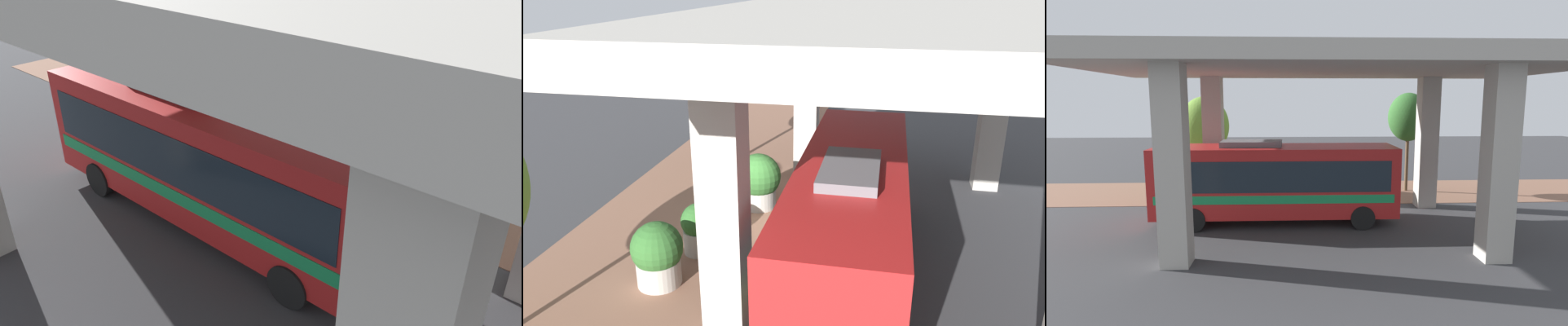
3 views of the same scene
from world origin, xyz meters
The scene contains 8 objects.
ground_plane centered at (0.00, 0.00, 0.00)m, with size 80.00×80.00×0.00m, color #38383A.
sidewalk_strip centered at (-3.00, 0.00, 0.01)m, with size 6.00×40.00×0.02m.
bus centered at (2.91, -2.16, 1.94)m, with size 2.78×10.22×3.58m.
fire_hydrant centered at (-2.16, 2.89, 0.53)m, with size 0.48×0.23×1.04m.
planter_front centered at (-1.48, -1.81, 0.79)m, with size 1.03×1.03×1.55m.
planter_middle centered at (-0.59, 1.64, 0.99)m, with size 1.58×1.58×1.96m.
planter_back centered at (-1.94, -3.60, 0.89)m, with size 1.36×1.36×1.77m.
street_tree_far centered at (-4.64, -6.69, 3.78)m, with size 2.92×2.92×5.53m.
Camera 1 is at (10.70, 6.35, 7.58)m, focal length 35.00 mm.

